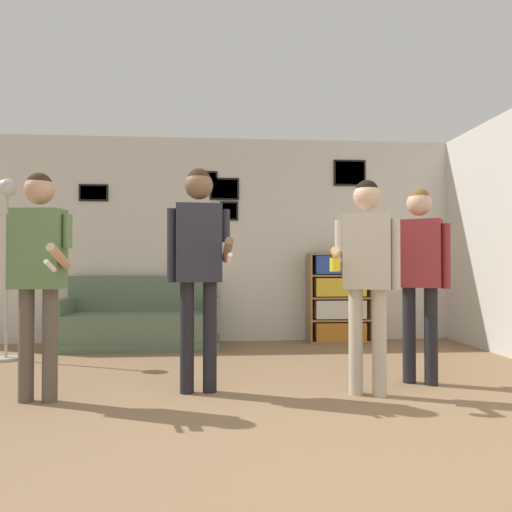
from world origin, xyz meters
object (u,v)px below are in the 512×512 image
drinking_cup (333,250)px  floor_lamp (7,238)px  person_spectator_near_bookshelf (420,264)px  couch (141,324)px  person_player_foreground_center (199,253)px  person_watcher_holding_cup (367,262)px  bookshelf (339,298)px  person_player_foreground_left (39,260)px

drinking_cup → floor_lamp: bearing=-166.0°
person_spectator_near_bookshelf → drinking_cup: (-0.21, 2.31, 0.19)m
couch → drinking_cup: (2.45, 0.20, 0.92)m
person_player_foreground_center → drinking_cup: 2.97m
person_player_foreground_center → person_watcher_holding_cup: size_ratio=1.06×
drinking_cup → bookshelf: bearing=0.0°
person_watcher_holding_cup → drinking_cup: size_ratio=17.32×
person_watcher_holding_cup → drinking_cup: bearing=82.3°
person_player_foreground_center → drinking_cup: person_player_foreground_center is taller
floor_lamp → person_player_foreground_center: floor_lamp is taller
floor_lamp → person_watcher_holding_cup: 3.81m
couch → person_watcher_holding_cup: (2.10, -2.44, 0.74)m
floor_lamp → person_player_foreground_left: (0.91, -1.69, -0.25)m
couch → floor_lamp: (-1.30, -0.74, 1.01)m
person_player_foreground_left → person_watcher_holding_cup: 2.49m
couch → person_player_foreground_center: 2.53m
couch → drinking_cup: drinking_cup is taller
floor_lamp → person_player_foreground_left: 1.94m
couch → bookshelf: 2.56m
floor_lamp → person_player_foreground_center: (2.09, -1.52, -0.19)m
person_spectator_near_bookshelf → drinking_cup: 2.32m
couch → person_watcher_holding_cup: 3.30m
person_player_foreground_left → person_watcher_holding_cup: person_player_foreground_left is taller
floor_lamp → person_spectator_near_bookshelf: (3.96, -1.37, -0.28)m
floor_lamp → person_watcher_holding_cup: (3.40, -1.70, -0.27)m
floor_lamp → person_player_foreground_center: size_ratio=1.08×
floor_lamp → person_watcher_holding_cup: bearing=-26.6°
bookshelf → person_player_foreground_center: (-1.75, -2.45, 0.53)m
drinking_cup → person_spectator_near_bookshelf: bearing=-84.9°
person_player_foreground_center → person_spectator_near_bookshelf: person_player_foreground_center is taller
person_player_foreground_center → drinking_cup: (1.67, 2.45, 0.10)m
person_watcher_holding_cup → drinking_cup: person_watcher_holding_cup is taller
couch → person_spectator_near_bookshelf: bearing=-38.4°
person_spectator_near_bookshelf → bookshelf: bearing=93.0°
couch → person_player_foreground_left: (-0.39, -2.43, 0.76)m
person_player_foreground_left → drinking_cup: size_ratio=17.56×
person_player_foreground_center → person_watcher_holding_cup: (1.31, -0.18, -0.08)m
bookshelf → person_player_foreground_left: (-2.93, -2.63, 0.47)m
person_player_foreground_left → couch: bearing=80.9°
couch → bookshelf: size_ratio=1.66×
person_player_foreground_center → person_watcher_holding_cup: 1.33m
person_player_foreground_center → person_watcher_holding_cup: bearing=-8.0°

